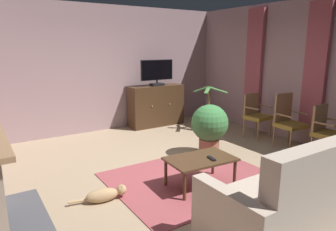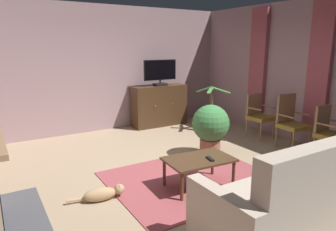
{
  "view_description": "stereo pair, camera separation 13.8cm",
  "coord_description": "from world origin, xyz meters",
  "px_view_note": "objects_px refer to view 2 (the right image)",
  "views": [
    {
      "loc": [
        -2.6,
        -3.79,
        1.94
      ],
      "look_at": [
        -0.02,
        0.19,
        0.85
      ],
      "focal_mm": 32.72,
      "sensor_mm": 36.0,
      "label": 1
    },
    {
      "loc": [
        -2.49,
        -3.87,
        1.94
      ],
      "look_at": [
        -0.02,
        0.19,
        0.85
      ],
      "focal_mm": 32.72,
      "sensor_mm": 36.0,
      "label": 2
    }
  ],
  "objects_px": {
    "side_chair_far_end": "(329,132)",
    "side_chair_mid_row": "(291,121)",
    "coffee_table": "(199,162)",
    "potted_plant_leafy_by_curtain": "(211,126)",
    "potted_plant_on_hearth_side": "(211,119)",
    "sofa_floral": "(276,208)",
    "tv_cabinet": "(159,106)",
    "television": "(160,72)",
    "cat": "(103,194)",
    "tv_remote": "(210,159)",
    "side_chair_nearest_door": "(259,114)"
  },
  "relations": [
    {
      "from": "coffee_table",
      "to": "sofa_floral",
      "type": "distance_m",
      "value": 1.37
    },
    {
      "from": "cat",
      "to": "sofa_floral",
      "type": "bearing_deg",
      "value": -54.39
    },
    {
      "from": "tv_cabinet",
      "to": "potted_plant_on_hearth_side",
      "type": "xyz_separation_m",
      "value": [
        0.77,
        -1.08,
        -0.2
      ]
    },
    {
      "from": "tv_cabinet",
      "to": "potted_plant_on_hearth_side",
      "type": "bearing_deg",
      "value": -54.58
    },
    {
      "from": "television",
      "to": "cat",
      "type": "relative_size",
      "value": 1.18
    },
    {
      "from": "television",
      "to": "tv_remote",
      "type": "distance_m",
      "value": 3.63
    },
    {
      "from": "side_chair_mid_row",
      "to": "television",
      "type": "bearing_deg",
      "value": 114.97
    },
    {
      "from": "side_chair_far_end",
      "to": "side_chair_nearest_door",
      "type": "relative_size",
      "value": 1.0
    },
    {
      "from": "sofa_floral",
      "to": "side_chair_nearest_door",
      "type": "relative_size",
      "value": 1.56
    },
    {
      "from": "coffee_table",
      "to": "side_chair_nearest_door",
      "type": "relative_size",
      "value": 1.03
    },
    {
      "from": "television",
      "to": "cat",
      "type": "bearing_deg",
      "value": -131.04
    },
    {
      "from": "tv_remote",
      "to": "sofa_floral",
      "type": "distance_m",
      "value": 1.27
    },
    {
      "from": "side_chair_nearest_door",
      "to": "cat",
      "type": "xyz_separation_m",
      "value": [
        -3.8,
        -0.92,
        -0.42
      ]
    },
    {
      "from": "television",
      "to": "sofa_floral",
      "type": "height_order",
      "value": "television"
    },
    {
      "from": "television",
      "to": "cat",
      "type": "height_order",
      "value": "television"
    },
    {
      "from": "sofa_floral",
      "to": "potted_plant_leafy_by_curtain",
      "type": "relative_size",
      "value": 1.57
    },
    {
      "from": "coffee_table",
      "to": "side_chair_nearest_door",
      "type": "xyz_separation_m",
      "value": [
        2.51,
        1.25,
        0.14
      ]
    },
    {
      "from": "potted_plant_leafy_by_curtain",
      "to": "cat",
      "type": "distance_m",
      "value": 2.33
    },
    {
      "from": "coffee_table",
      "to": "side_chair_mid_row",
      "type": "xyz_separation_m",
      "value": [
        2.52,
        0.45,
        0.16
      ]
    },
    {
      "from": "side_chair_mid_row",
      "to": "potted_plant_on_hearth_side",
      "type": "relative_size",
      "value": 1.0
    },
    {
      "from": "tv_remote",
      "to": "coffee_table",
      "type": "bearing_deg",
      "value": -127.83
    },
    {
      "from": "television",
      "to": "tv_cabinet",
      "type": "bearing_deg",
      "value": 90.0
    },
    {
      "from": "coffee_table",
      "to": "potted_plant_leafy_by_curtain",
      "type": "xyz_separation_m",
      "value": [
        0.93,
        0.9,
        0.17
      ]
    },
    {
      "from": "side_chair_mid_row",
      "to": "cat",
      "type": "distance_m",
      "value": 3.83
    },
    {
      "from": "tv_remote",
      "to": "television",
      "type": "bearing_deg",
      "value": 172.95
    },
    {
      "from": "coffee_table",
      "to": "side_chair_mid_row",
      "type": "relative_size",
      "value": 0.93
    },
    {
      "from": "tv_remote",
      "to": "cat",
      "type": "xyz_separation_m",
      "value": [
        -1.38,
        0.45,
        -0.34
      ]
    },
    {
      "from": "cat",
      "to": "side_chair_nearest_door",
      "type": "bearing_deg",
      "value": 13.6
    },
    {
      "from": "potted_plant_leafy_by_curtain",
      "to": "sofa_floral",
      "type": "bearing_deg",
      "value": -113.67
    },
    {
      "from": "side_chair_mid_row",
      "to": "cat",
      "type": "bearing_deg",
      "value": -178.2
    },
    {
      "from": "side_chair_mid_row",
      "to": "potted_plant_on_hearth_side",
      "type": "xyz_separation_m",
      "value": [
        -0.52,
        1.74,
        -0.26
      ]
    },
    {
      "from": "side_chair_far_end",
      "to": "side_chair_mid_row",
      "type": "relative_size",
      "value": 0.91
    },
    {
      "from": "coffee_table",
      "to": "potted_plant_leafy_by_curtain",
      "type": "height_order",
      "value": "potted_plant_leafy_by_curtain"
    },
    {
      "from": "tv_cabinet",
      "to": "side_chair_far_end",
      "type": "bearing_deg",
      "value": -70.36
    },
    {
      "from": "tv_cabinet",
      "to": "potted_plant_leafy_by_curtain",
      "type": "xyz_separation_m",
      "value": [
        -0.3,
        -2.37,
        0.07
      ]
    },
    {
      "from": "potted_plant_leafy_by_curtain",
      "to": "cat",
      "type": "bearing_deg",
      "value": -165.5
    },
    {
      "from": "side_chair_nearest_door",
      "to": "potted_plant_leafy_by_curtain",
      "type": "relative_size",
      "value": 1.01
    },
    {
      "from": "sofa_floral",
      "to": "tv_cabinet",
      "type": "bearing_deg",
      "value": 74.37
    },
    {
      "from": "side_chair_far_end",
      "to": "potted_plant_leafy_by_curtain",
      "type": "height_order",
      "value": "side_chair_far_end"
    },
    {
      "from": "tv_cabinet",
      "to": "potted_plant_leafy_by_curtain",
      "type": "relative_size",
      "value": 1.47
    },
    {
      "from": "television",
      "to": "side_chair_mid_row",
      "type": "relative_size",
      "value": 0.82
    },
    {
      "from": "potted_plant_leafy_by_curtain",
      "to": "tv_remote",
      "type": "bearing_deg",
      "value": -129.17
    },
    {
      "from": "potted_plant_on_hearth_side",
      "to": "side_chair_nearest_door",
      "type": "bearing_deg",
      "value": -61.5
    },
    {
      "from": "side_chair_mid_row",
      "to": "potted_plant_on_hearth_side",
      "type": "bearing_deg",
      "value": 106.67
    },
    {
      "from": "tv_cabinet",
      "to": "coffee_table",
      "type": "height_order",
      "value": "tv_cabinet"
    },
    {
      "from": "side_chair_nearest_door",
      "to": "potted_plant_leafy_by_curtain",
      "type": "height_order",
      "value": "side_chair_nearest_door"
    },
    {
      "from": "tv_remote",
      "to": "side_chair_mid_row",
      "type": "bearing_deg",
      "value": 114.85
    },
    {
      "from": "coffee_table",
      "to": "tv_remote",
      "type": "bearing_deg",
      "value": -49.54
    },
    {
      "from": "tv_remote",
      "to": "potted_plant_on_hearth_side",
      "type": "distance_m",
      "value": 2.99
    },
    {
      "from": "side_chair_far_end",
      "to": "cat",
      "type": "bearing_deg",
      "value": 170.25
    }
  ]
}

